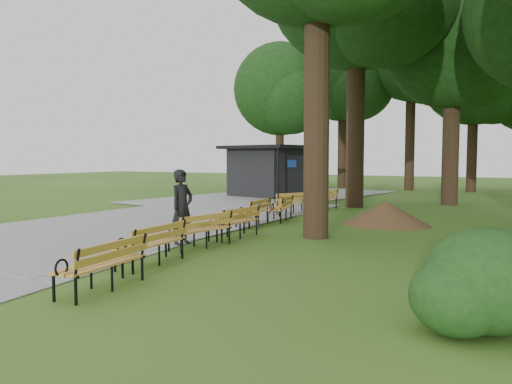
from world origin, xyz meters
The scene contains 18 objects.
ground centered at (0.00, 0.00, 0.00)m, with size 100.00×100.00×0.00m, color #36601B.
path centered at (-4.00, 3.00, 0.03)m, with size 12.00×38.00×0.06m, color gray.
person centered at (-0.13, -0.81, 0.96)m, with size 0.70×0.46×1.92m, color black.
kiosk centered at (-5.20, 14.14, 1.44)m, with size 4.61×4.01×2.89m, color black, non-canonical shape.
lamp_post centered at (-1.33, 12.21, 2.07)m, with size 0.32×0.32×2.85m.
dirt_mound centered at (3.62, 5.26, 0.40)m, with size 2.41×2.41×0.79m, color #47301C.
bench_0 centered at (1.26, -4.97, 0.44)m, with size 1.90×0.64×0.88m, color #C8892E, non-canonical shape.
bench_1 centered at (0.71, -3.06, 0.44)m, with size 1.90×0.64×0.88m, color #C8892E, non-canonical shape.
bench_2 centered at (0.50, -0.94, 0.44)m, with size 1.90×0.64×0.88m, color #C8892E, non-canonical shape.
bench_3 centered at (0.48, 0.72, 0.44)m, with size 1.90×0.64×0.88m, color #C8892E, non-canonical shape.
bench_4 centered at (-0.27, 3.21, 0.44)m, with size 1.90×0.64×0.88m, color #C8892E, non-canonical shape.
bench_5 centered at (0.02, 4.73, 0.44)m, with size 1.90×0.64×0.88m, color #C8892E, non-canonical shape.
bench_6 centered at (-0.51, 6.80, 0.44)m, with size 1.90×0.64×0.88m, color #C8892E, non-canonical shape.
bench_7 centered at (0.01, 8.81, 0.44)m, with size 1.90×0.64×0.88m, color #C8892E, non-canonical shape.
lawn_tree_4 centered at (4.62, 13.69, 7.62)m, with size 6.40×6.40×10.88m.
tree_backdrop centered at (6.07, 22.97, 8.25)m, with size 36.45×9.71×16.51m, color black, non-canonical shape.
shrub_0 centered at (7.06, -4.15, 0.00)m, with size 1.58×1.58×1.34m, color #193D14.
shrub_2 centered at (6.74, -4.46, 0.00)m, with size 1.16×1.16×0.99m, color #193D14.
Camera 1 is at (7.34, -10.93, 2.22)m, focal length 34.53 mm.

